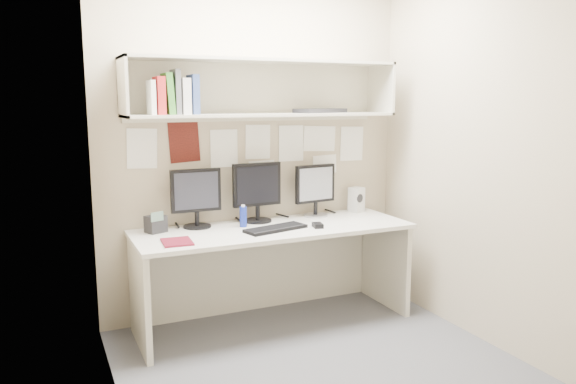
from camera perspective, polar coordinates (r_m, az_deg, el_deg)
name	(u,v)px	position (r m, az deg, el deg)	size (l,w,h in m)	color
floor	(313,359)	(3.75, 2.59, -16.57)	(2.40, 2.00, 0.01)	#4B4B50
wall_back	(255,145)	(4.30, -3.36, 4.84)	(2.40, 0.02, 2.60)	tan
wall_front	(418,177)	(2.54, 13.07, 1.47)	(2.40, 0.02, 2.60)	tan
wall_left	(108,166)	(3.04, -17.86, 2.51)	(0.02, 2.00, 2.60)	tan
wall_right	(470,149)	(4.07, 17.99, 4.15)	(0.02, 2.00, 2.60)	tan
desk	(274,275)	(4.16, -1.48, -8.45)	(2.00, 0.70, 0.73)	beige
overhead_hutch	(262,88)	(4.15, -2.71, 10.48)	(2.00, 0.38, 0.40)	beige
pinned_papers	(255,151)	(4.30, -3.32, 4.17)	(1.92, 0.01, 0.48)	white
monitor_left	(196,195)	(4.06, -9.32, -0.33)	(0.36, 0.20, 0.42)	black
monitor_center	(257,190)	(4.20, -3.16, 0.25)	(0.38, 0.21, 0.44)	black
monitor_right	(315,188)	(4.40, 2.78, 0.44)	(0.35, 0.19, 0.41)	#A5A5AA
keyboard	(276,229)	(3.96, -1.27, -3.74)	(0.46, 0.16, 0.02)	black
mouse	(318,225)	(4.04, 3.03, -3.40)	(0.06, 0.10, 0.03)	black
speaker	(356,200)	(4.61, 6.96, -0.77)	(0.13, 0.13, 0.20)	#B3B3AF
blue_bottle	(243,216)	(4.06, -4.57, -2.49)	(0.05, 0.05, 0.16)	navy
maroon_notebook	(177,242)	(3.68, -11.21, -4.99)	(0.19, 0.23, 0.01)	#5C0F1E
desk_phone	(156,224)	(3.99, -13.28, -3.16)	(0.16, 0.15, 0.15)	black
book_stack	(174,95)	(3.86, -11.54, 9.63)	(0.32, 0.18, 0.30)	white
hutch_tray	(320,111)	(4.30, 3.31, 8.25)	(0.44, 0.17, 0.03)	black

